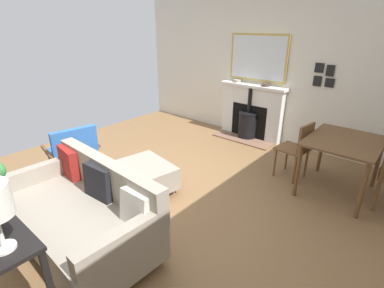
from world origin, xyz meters
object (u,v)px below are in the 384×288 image
object	(u,v)px
mantel_bowl_far	(265,85)
armchair_accent	(73,149)
mantel_bowl_near	(237,81)
sofa	(83,213)
dining_table	(343,147)
dining_chair_near_fireplace	(298,146)
ottoman	(144,175)
fireplace	(250,115)

from	to	relation	value
mantel_bowl_far	armchair_accent	xyz separation A→B (m)	(3.13, -1.33, -0.61)
mantel_bowl_near	sofa	bearing A→B (deg)	9.25
mantel_bowl_far	sofa	size ratio (longest dim) A/B	0.08
mantel_bowl_far	sofa	distance (m)	3.84
dining_table	dining_chair_near_fireplace	world-z (taller)	dining_chair_near_fireplace
mantel_bowl_near	mantel_bowl_far	size ratio (longest dim) A/B	1.08
mantel_bowl_near	sofa	distance (m)	3.89
ottoman	armchair_accent	bearing A→B (deg)	-68.44
fireplace	mantel_bowl_far	world-z (taller)	mantel_bowl_far
ottoman	dining_chair_near_fireplace	bearing A→B (deg)	139.66
fireplace	sofa	distance (m)	3.77
armchair_accent	mantel_bowl_far	bearing A→B (deg)	157.03
sofa	dining_table	distance (m)	3.20
fireplace	dining_chair_near_fireplace	distance (m)	1.72
fireplace	armchair_accent	bearing A→B (deg)	-19.11
fireplace	armchair_accent	distance (m)	3.30
sofa	ottoman	size ratio (longest dim) A/B	2.01
sofa	armchair_accent	distance (m)	1.48
ottoman	dining_table	bearing A→B (deg)	130.31
ottoman	mantel_bowl_far	bearing A→B (deg)	173.80
mantel_bowl_near	ottoman	size ratio (longest dim) A/B	0.17
mantel_bowl_near	mantel_bowl_far	distance (m)	0.61
ottoman	dining_table	size ratio (longest dim) A/B	0.87
ottoman	sofa	bearing A→B (deg)	16.08
mantel_bowl_near	sofa	world-z (taller)	mantel_bowl_near
armchair_accent	dining_chair_near_fireplace	distance (m)	3.20
fireplace	armchair_accent	size ratio (longest dim) A/B	1.63
ottoman	mantel_bowl_near	bearing A→B (deg)	-173.45
dining_table	mantel_bowl_far	bearing A→B (deg)	-122.10
armchair_accent	sofa	bearing A→B (deg)	64.43
mantel_bowl_far	dining_table	world-z (taller)	mantel_bowl_far
fireplace	dining_chair_near_fireplace	world-z (taller)	fireplace
dining_table	dining_chair_near_fireplace	distance (m)	0.58
ottoman	armchair_accent	world-z (taller)	armchair_accent
ottoman	dining_chair_near_fireplace	xyz separation A→B (m)	(-1.66, 1.41, 0.27)
mantel_bowl_far	sofa	world-z (taller)	mantel_bowl_far
fireplace	mantel_bowl_far	bearing A→B (deg)	93.24
ottoman	armchair_accent	distance (m)	1.13
sofa	ottoman	world-z (taller)	sofa
mantel_bowl_near	mantel_bowl_far	xyz separation A→B (m)	(-0.00, 0.61, -0.00)
sofa	armchair_accent	bearing A→B (deg)	-115.57
fireplace	mantel_bowl_near	distance (m)	0.72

